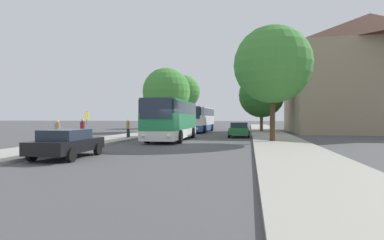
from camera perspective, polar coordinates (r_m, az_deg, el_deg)
name	(u,v)px	position (r m, az deg, el deg)	size (l,w,h in m)	color
ground_plane	(181,145)	(21.12, -2.12, -4.77)	(300.00, 300.00, 0.00)	#4C4C4F
sidewalk_left	(90,142)	(23.69, -18.89, -4.05)	(4.00, 120.00, 0.15)	#A39E93
sidewalk_right	(284,146)	(20.70, 17.19, -4.69)	(4.00, 120.00, 0.15)	#A39E93
building_right_background	(370,73)	(45.02, 30.77, 7.70)	(19.43, 15.77, 15.31)	gray
bus_front	(172,119)	(25.58, -3.77, 0.12)	(3.04, 10.23, 3.32)	silver
bus_middle	(199,119)	(39.96, 1.30, 0.20)	(3.07, 10.66, 3.26)	#2D519E
parked_car_left_curb	(67,143)	(15.46, -22.72, -4.04)	(2.20, 4.19, 1.36)	black
parked_car_right_near	(239,129)	(29.90, 8.99, -1.78)	(2.03, 4.40, 1.46)	#236B38
bus_stop_sign	(87,122)	(24.44, -19.39, -0.40)	(0.08, 0.45, 2.28)	gray
pedestrian_waiting_near	(128,128)	(27.79, -12.05, -1.55)	(0.36, 0.36, 1.61)	#23232D
pedestrian_waiting_far	(57,132)	(22.01, -24.25, -2.13)	(0.36, 0.36, 1.60)	#23232D
pedestrian_walking_back	(82,129)	(25.31, -20.14, -1.69)	(0.36, 0.36, 1.67)	#23232D
tree_left_near	(184,92)	(55.94, -1.60, 5.41)	(6.11, 6.11, 9.68)	brown
tree_left_far	(166,92)	(40.50, -4.90, 5.40)	(6.39, 6.39, 8.47)	#47331E
tree_right_near	(273,65)	(23.97, 15.10, 10.15)	(5.90, 5.90, 8.78)	#47331E
tree_right_mid	(261,95)	(40.43, 13.09, 4.65)	(5.90, 5.90, 7.70)	brown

